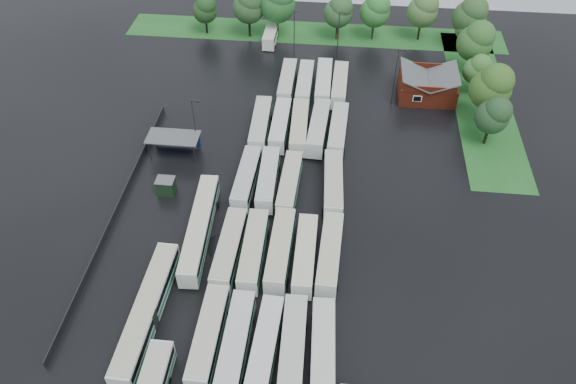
# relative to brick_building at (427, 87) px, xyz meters

# --- Properties ---
(ground) EXTENTS (160.00, 160.00, 0.00)m
(ground) POSITION_rel_brick_building_xyz_m (-24.00, -42.77, -1.87)
(ground) COLOR black
(ground) RESTS_ON ground
(brick_building) EXTENTS (10.07, 8.60, 5.39)m
(brick_building) POSITION_rel_brick_building_xyz_m (0.00, 0.00, 0.00)
(brick_building) COLOR maroon
(brick_building) RESTS_ON ground
(wash_shed) EXTENTS (8.20, 4.20, 3.58)m
(wash_shed) POSITION_rel_brick_building_xyz_m (-41.20, -20.74, 1.12)
(wash_shed) COLOR #2D2D30
(wash_shed) RESTS_ON ground
(utility_hut) EXTENTS (2.70, 2.20, 2.62)m
(utility_hut) POSITION_rel_brick_building_xyz_m (-40.20, -30.17, -0.55)
(utility_hut) COLOR black
(utility_hut) RESTS_ON ground
(grass_strip_north) EXTENTS (80.00, 10.00, 0.01)m
(grass_strip_north) POSITION_rel_brick_building_xyz_m (-22.00, 22.03, -1.86)
(grass_strip_north) COLOR #1D5E20
(grass_strip_north) RESTS_ON ground
(grass_strip_east) EXTENTS (10.00, 50.00, 0.01)m
(grass_strip_east) POSITION_rel_brick_building_xyz_m (10.00, 0.03, -1.86)
(grass_strip_east) COLOR #1D5E20
(grass_strip_east) RESTS_ON ground
(west_fence) EXTENTS (0.10, 50.00, 1.20)m
(west_fence) POSITION_rel_brick_building_xyz_m (-46.20, -34.77, -1.27)
(west_fence) COLOR #2D2D30
(west_fence) RESTS_ON ground
(bus_r1c0) EXTENTS (2.70, 12.50, 3.48)m
(bus_r1c0) POSITION_rel_brick_building_xyz_m (-28.51, -54.93, 0.05)
(bus_r1c0) COLOR silver
(bus_r1c0) RESTS_ON ground
(bus_r1c1) EXTENTS (2.73, 12.54, 3.49)m
(bus_r1c1) POSITION_rel_brick_building_xyz_m (-25.28, -55.45, 0.05)
(bus_r1c1) COLOR silver
(bus_r1c1) RESTS_ON ground
(bus_r1c2) EXTENTS (3.06, 12.17, 3.36)m
(bus_r1c2) POSITION_rel_brick_building_xyz_m (-21.96, -55.50, -0.02)
(bus_r1c2) COLOR silver
(bus_r1c2) RESTS_ON ground
(bus_r1c3) EXTENTS (2.99, 12.56, 3.48)m
(bus_r1c3) POSITION_rel_brick_building_xyz_m (-18.85, -55.37, 0.05)
(bus_r1c3) COLOR silver
(bus_r1c3) RESTS_ON ground
(bus_r1c4) EXTENTS (3.18, 12.49, 3.45)m
(bus_r1c4) POSITION_rel_brick_building_xyz_m (-15.50, -55.41, 0.03)
(bus_r1c4) COLOR silver
(bus_r1c4) RESTS_ON ground
(bus_r2c0) EXTENTS (2.90, 12.56, 3.48)m
(bus_r2c0) POSITION_rel_brick_building_xyz_m (-28.53, -41.80, 0.05)
(bus_r2c0) COLOR silver
(bus_r2c0) RESTS_ON ground
(bus_r2c1) EXTENTS (2.84, 12.55, 3.48)m
(bus_r2c1) POSITION_rel_brick_building_xyz_m (-25.35, -41.71, 0.05)
(bus_r2c1) COLOR silver
(bus_r2c1) RESTS_ON ground
(bus_r2c2) EXTENTS (2.85, 12.75, 3.54)m
(bus_r2c2) POSITION_rel_brick_building_xyz_m (-21.90, -41.29, 0.08)
(bus_r2c2) COLOR silver
(bus_r2c2) RESTS_ON ground
(bus_r2c3) EXTENTS (2.68, 12.20, 3.39)m
(bus_r2c3) POSITION_rel_brick_building_xyz_m (-18.61, -41.70, -0.00)
(bus_r2c3) COLOR silver
(bus_r2c3) RESTS_ON ground
(bus_r2c4) EXTENTS (3.11, 12.60, 3.48)m
(bus_r2c4) POSITION_rel_brick_building_xyz_m (-15.45, -41.25, 0.05)
(bus_r2c4) COLOR silver
(bus_r2c4) RESTS_ON ground
(bus_r3c0) EXTENTS (2.91, 12.19, 3.38)m
(bus_r3c0) POSITION_rel_brick_building_xyz_m (-28.51, -27.78, -0.01)
(bus_r3c0) COLOR silver
(bus_r3c0) RESTS_ON ground
(bus_r3c1) EXTENTS (2.92, 12.20, 3.38)m
(bus_r3c1) POSITION_rel_brick_building_xyz_m (-25.31, -27.63, -0.01)
(bus_r3c1) COLOR silver
(bus_r3c1) RESTS_ON ground
(bus_r3c2) EXTENTS (2.89, 12.10, 3.35)m
(bus_r3c2) POSITION_rel_brick_building_xyz_m (-22.02, -28.27, -0.02)
(bus_r3c2) COLOR silver
(bus_r3c2) RESTS_ON ground
(bus_r3c4) EXTENTS (3.30, 12.84, 3.54)m
(bus_r3c4) POSITION_rel_brick_building_xyz_m (-15.65, -27.92, 0.08)
(bus_r3c4) COLOR silver
(bus_r3c4) RESTS_ON ground
(bus_r4c0) EXTENTS (3.09, 12.75, 3.53)m
(bus_r4c0) POSITION_rel_brick_building_xyz_m (-28.31, -14.40, 0.07)
(bus_r4c0) COLOR silver
(bus_r4c0) RESTS_ON ground
(bus_r4c1) EXTENTS (2.63, 12.16, 3.38)m
(bus_r4c1) POSITION_rel_brick_building_xyz_m (-25.05, -14.11, -0.01)
(bus_r4c1) COLOR silver
(bus_r4c1) RESTS_ON ground
(bus_r4c2) EXTENTS (3.07, 12.59, 3.48)m
(bus_r4c2) POSITION_rel_brick_building_xyz_m (-21.86, -14.34, 0.05)
(bus_r4c2) COLOR silver
(bus_r4c2) RESTS_ON ground
(bus_r4c3) EXTENTS (3.32, 12.86, 3.55)m
(bus_r4c3) POSITION_rel_brick_building_xyz_m (-18.70, -14.27, 0.08)
(bus_r4c3) COLOR silver
(bus_r4c3) RESTS_ON ground
(bus_r4c4) EXTENTS (3.11, 12.46, 3.44)m
(bus_r4c4) POSITION_rel_brick_building_xyz_m (-15.46, -14.59, 0.03)
(bus_r4c4) COLOR silver
(bus_r4c4) RESTS_ON ground
(bus_r5c1) EXTENTS (2.61, 12.04, 3.35)m
(bus_r5c1) POSITION_rel_brick_building_xyz_m (-25.32, -0.67, -0.02)
(bus_r5c1) COLOR silver
(bus_r5c1) RESTS_ON ground
(bus_r5c2) EXTENTS (2.66, 12.28, 3.41)m
(bus_r5c2) POSITION_rel_brick_building_xyz_m (-22.06, -1.10, 0.01)
(bus_r5c2) COLOR silver
(bus_r5c2) RESTS_ON ground
(bus_r5c3) EXTENTS (2.86, 12.79, 3.55)m
(bus_r5c3) POSITION_rel_brick_building_xyz_m (-18.68, -0.54, 0.09)
(bus_r5c3) COLOR silver
(bus_r5c3) RESTS_ON ground
(bus_r5c4) EXTENTS (2.81, 12.21, 3.39)m
(bus_r5c4) POSITION_rel_brick_building_xyz_m (-15.73, -0.80, -0.00)
(bus_r5c4) COLOR silver
(bus_r5c4) RESTS_ON ground
(artic_bus_west_b) EXTENTS (3.48, 18.51, 3.42)m
(artic_bus_west_b) POSITION_rel_brick_building_xyz_m (-33.21, -38.44, 0.03)
(artic_bus_west_b) COLOR silver
(artic_bus_west_b) RESTS_ON ground
(artic_bus_west_c) EXTENTS (3.07, 19.06, 3.53)m
(artic_bus_west_c) POSITION_rel_brick_building_xyz_m (-36.40, -52.43, 0.09)
(artic_bus_west_c) COLOR silver
(artic_bus_west_c) RESTS_ON ground
(minibus) EXTENTS (2.56, 6.58, 2.85)m
(minibus) POSITION_rel_brick_building_xyz_m (-30.68, 16.15, -0.28)
(minibus) COLOR white
(minibus) RESTS_ON ground
(tree_north_0) EXTENTS (5.09, 5.09, 8.42)m
(tree_north_0) POSITION_rel_brick_building_xyz_m (-44.63, 19.60, 3.55)
(tree_north_0) COLOR black
(tree_north_0) RESTS_ON ground
(tree_north_1) EXTENTS (6.56, 6.56, 10.86)m
(tree_north_1) POSITION_rel_brick_building_xyz_m (-35.25, 19.11, 5.12)
(tree_north_1) COLOR black
(tree_north_1) RESTS_ON ground
(tree_north_2) EXTENTS (7.41, 7.41, 12.27)m
(tree_north_2) POSITION_rel_brick_building_xyz_m (-29.36, 19.36, 6.03)
(tree_north_2) COLOR black
(tree_north_2) RESTS_ON ground
(tree_north_3) EXTENTS (5.88, 5.88, 9.73)m
(tree_north_3) POSITION_rel_brick_building_xyz_m (-16.92, 19.80, 4.39)
(tree_north_3) COLOR #35281A
(tree_north_3) RESTS_ON ground
(tree_north_4) EXTENTS (6.13, 6.13, 10.15)m
(tree_north_4) POSITION_rel_brick_building_xyz_m (-9.50, 20.55, 4.66)
(tree_north_4) COLOR #3A2A1D
(tree_north_4) RESTS_ON ground
(tree_north_5) EXTENTS (6.29, 6.29, 10.42)m
(tree_north_5) POSITION_rel_brick_building_xyz_m (0.10, 21.38, 4.84)
(tree_north_5) COLOR black
(tree_north_5) RESTS_ON ground
(tree_north_6) EXTENTS (6.76, 6.76, 11.19)m
(tree_north_6) POSITION_rel_brick_building_xyz_m (9.03, 18.72, 5.34)
(tree_north_6) COLOR #302217
(tree_north_6) RESTS_ON ground
(tree_east_0) EXTENTS (5.47, 5.44, 9.01)m
(tree_east_0) POSITION_rel_brick_building_xyz_m (8.80, -13.16, 3.93)
(tree_east_0) COLOR black
(tree_east_0) RESTS_ON ground
(tree_east_1) EXTENTS (6.90, 6.90, 11.43)m
(tree_east_1) POSITION_rel_brick_building_xyz_m (9.11, -7.31, 5.49)
(tree_east_1) COLOR #3B271C
(tree_east_1) RESTS_ON ground
(tree_east_2) EXTENTS (4.88, 4.88, 8.08)m
(tree_east_2) POSITION_rel_brick_building_xyz_m (8.51, 1.73, 3.33)
(tree_east_2) COLOR black
(tree_east_2) RESTS_ON ground
(tree_east_3) EXTENTS (6.68, 6.68, 11.07)m
(tree_east_3) POSITION_rel_brick_building_xyz_m (8.77, 8.51, 5.25)
(tree_east_3) COLOR black
(tree_east_3) RESTS_ON ground
(tree_east_4) EXTENTS (4.91, 4.91, 8.13)m
(tree_east_4) POSITION_rel_brick_building_xyz_m (8.96, 17.75, 3.36)
(tree_east_4) COLOR black
(tree_east_4) RESTS_ON ground
(lamp_post_ne) EXTENTS (1.67, 0.32, 10.82)m
(lamp_post_ne) POSITION_rel_brick_building_xyz_m (-6.16, -3.07, 4.42)
(lamp_post_ne) COLOR #2D2D30
(lamp_post_ne) RESTS_ON ground
(lamp_post_nw) EXTENTS (1.45, 0.28, 9.44)m
(lamp_post_nw) POSITION_rel_brick_building_xyz_m (-37.85, -19.38, 3.62)
(lamp_post_nw) COLOR #2D2D30
(lamp_post_nw) RESTS_ON ground
(lamp_post_back_w) EXTENTS (1.47, 0.29, 9.57)m
(lamp_post_back_w) POSITION_rel_brick_building_xyz_m (-25.20, 12.20, 3.69)
(lamp_post_back_w) COLOR #2D2D30
(lamp_post_back_w) RESTS_ON ground
(lamp_post_back_e) EXTENTS (1.51, 0.29, 9.81)m
(lamp_post_back_e) POSITION_rel_brick_building_xyz_m (-16.55, 11.87, 3.83)
(lamp_post_back_e) COLOR #2D2D30
(lamp_post_back_e) RESTS_ON ground
(puddle_2) EXTENTS (5.28, 5.28, 0.01)m
(puddle_2) POSITION_rel_brick_building_xyz_m (-29.53, -39.68, -1.86)
(puddle_2) COLOR black
(puddle_2) RESTS_ON ground
(puddle_3) EXTENTS (3.59, 3.59, 0.01)m
(puddle_3) POSITION_rel_brick_building_xyz_m (-19.02, -45.24, -1.86)
(puddle_3) COLOR black
(puddle_3) RESTS_ON ground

